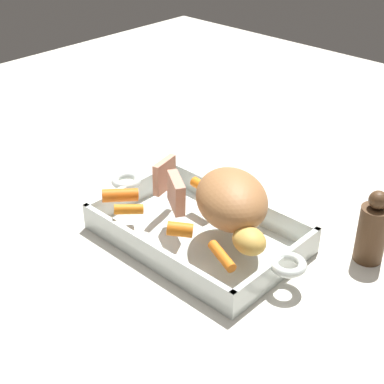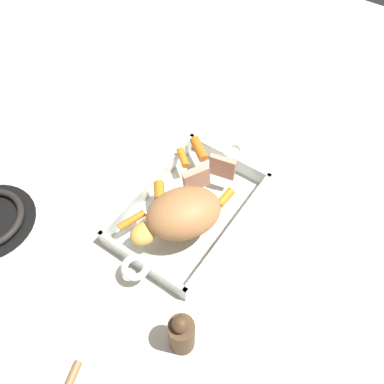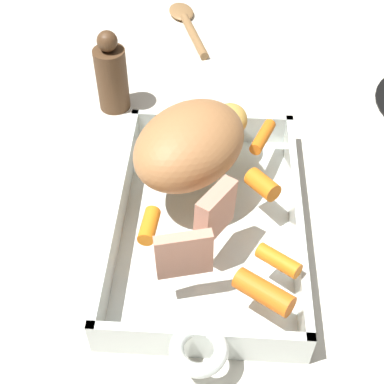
{
  "view_description": "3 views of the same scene",
  "coord_description": "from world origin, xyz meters",
  "views": [
    {
      "loc": [
        -0.57,
        0.61,
        0.6
      ],
      "look_at": [
        0.02,
        -0.0,
        0.09
      ],
      "focal_mm": 53.92,
      "sensor_mm": 36.0,
      "label": 1
    },
    {
      "loc": [
        -0.4,
        -0.29,
        0.79
      ],
      "look_at": [
        0.0,
        -0.0,
        0.09
      ],
      "focal_mm": 37.46,
      "sensor_mm": 36.0,
      "label": 2
    },
    {
      "loc": [
        0.44,
        0.01,
        0.54
      ],
      "look_at": [
        0.01,
        -0.02,
        0.08
      ],
      "focal_mm": 50.86,
      "sensor_mm": 36.0,
      "label": 3
    }
  ],
  "objects": [
    {
      "name": "baby_carrot_southwest",
      "position": [
        0.09,
        0.08,
        0.06
      ],
      "size": [
        0.05,
        0.05,
        0.02
      ],
      "primitive_type": "cylinder",
      "rotation": [
        1.66,
        0.0,
        5.62
      ],
      "color": "orange",
      "rests_on": "roasting_dish"
    },
    {
      "name": "roast_slice_thick",
      "position": [
        0.04,
        0.01,
        0.08
      ],
      "size": [
        0.07,
        0.05,
        0.07
      ],
      "primitive_type": "cube",
      "rotation": [
        0.08,
        0.0,
        4.17
      ],
      "color": "tan",
      "rests_on": "roasting_dish"
    },
    {
      "name": "roasting_dish",
      "position": [
        0.0,
        0.0,
        0.02
      ],
      "size": [
        0.44,
        0.23,
        0.05
      ],
      "color": "silver",
      "rests_on": "ground_plane"
    },
    {
      "name": "baby_carrot_southeast",
      "position": [
        -0.02,
        0.07,
        0.06
      ],
      "size": [
        0.05,
        0.05,
        0.03
      ],
      "primitive_type": "cylinder",
      "rotation": [
        1.65,
        0.0,
        5.39
      ],
      "color": "orange",
      "rests_on": "roasting_dish"
    },
    {
      "name": "baby_carrot_northwest",
      "position": [
        -0.11,
        0.07,
        0.06
      ],
      "size": [
        0.07,
        0.04,
        0.02
      ],
      "primitive_type": "cylinder",
      "rotation": [
        1.64,
        0.0,
        4.35
      ],
      "color": "orange",
      "rests_on": "roasting_dish"
    },
    {
      "name": "pepper_mill",
      "position": [
        -0.25,
        -0.16,
        0.06
      ],
      "size": [
        0.05,
        0.05,
        0.13
      ],
      "color": "#4C331E",
      "rests_on": "ground_plane"
    },
    {
      "name": "roast_slice_thin",
      "position": [
        0.1,
        -0.02,
        0.08
      ],
      "size": [
        0.03,
        0.06,
        0.06
      ],
      "primitive_type": "cube",
      "rotation": [
        -0.02,
        0.0,
        3.37
      ],
      "color": "tan",
      "rests_on": "roasting_dish"
    },
    {
      "name": "serving_spoon",
      "position": [
        -0.5,
        -0.06,
        0.01
      ],
      "size": [
        0.2,
        0.09,
        0.02
      ],
      "rotation": [
        0.0,
        0.0,
        3.47
      ],
      "color": "olive",
      "rests_on": "ground_plane"
    },
    {
      "name": "pork_roast",
      "position": [
        -0.05,
        -0.02,
        0.1
      ],
      "size": [
        0.2,
        0.19,
        0.09
      ],
      "primitive_type": "ellipsoid",
      "rotation": [
        0.0,
        0.0,
        5.67
      ],
      "color": "#A87042",
      "rests_on": "roasting_dish"
    },
    {
      "name": "ground_plane",
      "position": [
        0.0,
        0.0,
        0.0
      ],
      "size": [
        2.25,
        2.25,
        0.0
      ],
      "primitive_type": "plane",
      "color": "silver"
    },
    {
      "name": "baby_carrot_center_right",
      "position": [
        0.13,
        0.06,
        0.06
      ],
      "size": [
        0.06,
        0.07,
        0.03
      ],
      "primitive_type": "cylinder",
      "rotation": [
        1.49,
        0.0,
        2.53
      ],
      "color": "orange",
      "rests_on": "roasting_dish"
    },
    {
      "name": "baby_carrot_long",
      "position": [
        0.05,
        -0.06,
        0.06
      ],
      "size": [
        0.05,
        0.02,
        0.02
      ],
      "primitive_type": "cylinder",
      "rotation": [
        1.62,
        0.0,
        4.63
      ],
      "color": "orange",
      "rests_on": "roasting_dish"
    },
    {
      "name": "potato_golden_small",
      "position": [
        -0.13,
        0.02,
        0.07
      ],
      "size": [
        0.07,
        0.07,
        0.04
      ],
      "primitive_type": "ellipsoid",
      "rotation": [
        0.0,
        0.0,
        5.95
      ],
      "color": "gold",
      "rests_on": "roasting_dish"
    }
  ]
}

